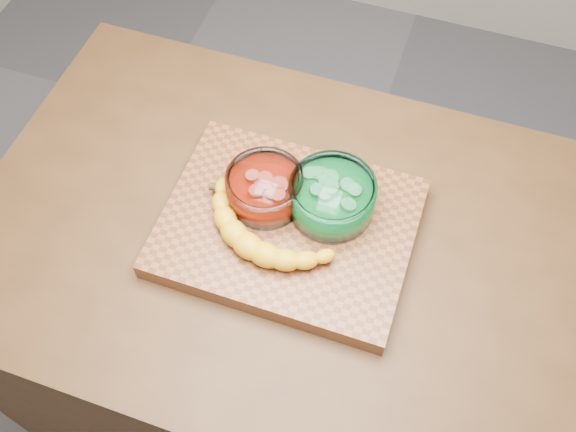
% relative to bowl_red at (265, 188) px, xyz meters
% --- Properties ---
extents(ground, '(3.50, 3.50, 0.00)m').
position_rel_bowl_red_xyz_m(ground, '(0.06, -0.03, -0.97)').
color(ground, slate).
rests_on(ground, ground).
extents(counter, '(1.20, 0.80, 0.90)m').
position_rel_bowl_red_xyz_m(counter, '(0.06, -0.03, -0.52)').
color(counter, '#472B15').
rests_on(counter, ground).
extents(cutting_board, '(0.45, 0.35, 0.04)m').
position_rel_bowl_red_xyz_m(cutting_board, '(0.06, -0.03, -0.05)').
color(cutting_board, brown).
rests_on(cutting_board, counter).
extents(bowl_red, '(0.14, 0.14, 0.07)m').
position_rel_bowl_red_xyz_m(bowl_red, '(0.00, 0.00, 0.00)').
color(bowl_red, white).
rests_on(bowl_red, cutting_board).
extents(bowl_green, '(0.16, 0.16, 0.07)m').
position_rel_bowl_red_xyz_m(bowl_green, '(0.12, 0.02, 0.00)').
color(bowl_green, white).
rests_on(bowl_green, cutting_board).
extents(banana, '(0.29, 0.17, 0.04)m').
position_rel_bowl_red_xyz_m(banana, '(0.03, -0.07, -0.01)').
color(banana, gold).
rests_on(banana, cutting_board).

